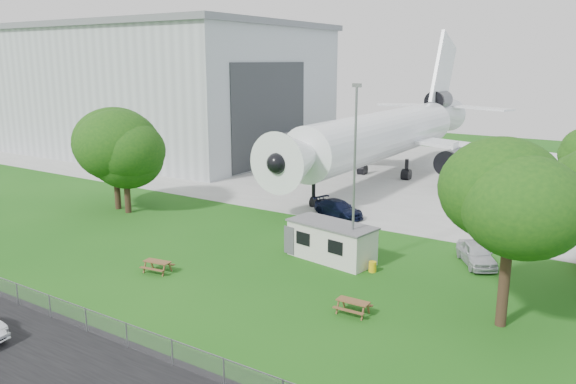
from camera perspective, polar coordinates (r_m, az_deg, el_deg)
The scene contains 15 objects.
ground at distance 37.81m, azimuth -9.15°, elevation -7.90°, with size 160.00×160.00×0.00m, color #266418.
asphalt_strip at distance 30.37m, azimuth -26.29°, elevation -14.67°, with size 120.00×8.00×0.02m, color black.
concrete_apron at distance 69.62m, azimuth 12.18°, elevation 1.76°, with size 120.00×46.00×0.03m, color #B7B7B2.
hangar at distance 87.67m, azimuth -12.24°, elevation 10.27°, with size 43.00×31.00×18.55m.
airliner at distance 67.55m, azimuth 10.15°, elevation 6.03°, with size 46.36×47.73×17.69m.
site_cabin at distance 39.03m, azimuth 4.45°, elevation -5.04°, with size 6.93×3.66×2.62m.
picnic_west at distance 38.08m, azimuth -13.09°, elevation -7.93°, with size 1.80×1.50×0.76m, color brown, non-canonical shape.
picnic_east at distance 31.64m, azimuth 6.59°, elevation -12.17°, with size 1.80×1.50×0.76m, color brown, non-canonical shape.
fence at distance 32.03m, azimuth -20.84°, elevation -12.67°, with size 58.00×0.04×1.30m, color gray.
lamp_mast at distance 36.59m, azimuth 6.75°, elevation 1.28°, with size 0.16×0.16×12.00m, color slate.
tree_west_big at distance 53.67m, azimuth -17.25°, elevation 4.37°, with size 7.98×7.98×9.79m.
tree_west_small at distance 52.09m, azimuth -16.25°, elevation 3.49°, with size 6.92×6.92×8.64m.
tree_east_front at distance 30.02m, azimuth 21.77°, elevation -0.99°, with size 6.39×6.39×9.85m.
car_ne_hatch at distance 40.21m, azimuth 18.59°, elevation -5.99°, with size 1.79×4.46×1.52m, color #B6B9BD.
car_apron_van at distance 49.79m, azimuth 5.14°, elevation -1.70°, with size 2.04×5.02×1.46m, color black.
Camera 1 is at (23.89, -25.98, 13.54)m, focal length 35.00 mm.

